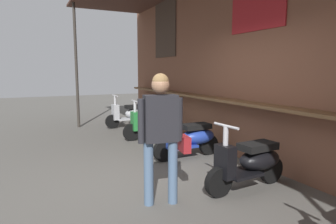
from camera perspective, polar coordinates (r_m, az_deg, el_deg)
name	(u,v)px	position (r m, az deg, el deg)	size (l,w,h in m)	color
ground_plane	(158,181)	(4.57, -2.05, -13.30)	(33.20, 33.20, 0.00)	#56544F
market_stall_facade	(257,45)	(5.31, 16.89, 12.49)	(11.86, 2.59, 3.80)	brown
scooter_silver	(131,114)	(8.79, -7.20, -0.36)	(0.46, 1.40, 0.97)	#B2B5BA
scooter_green	(154,123)	(7.21, -2.74, -2.15)	(0.47, 1.40, 0.97)	#237533
scooter_blue	(191,138)	(5.65, 4.45, -5.01)	(0.46, 1.40, 0.97)	#233D9E
scooter_black	(251,162)	(4.35, 15.91, -9.32)	(0.48, 1.40, 0.97)	black
shopper_with_handbag	(162,127)	(3.56, -1.20, -2.85)	(0.30, 0.66, 1.63)	slate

